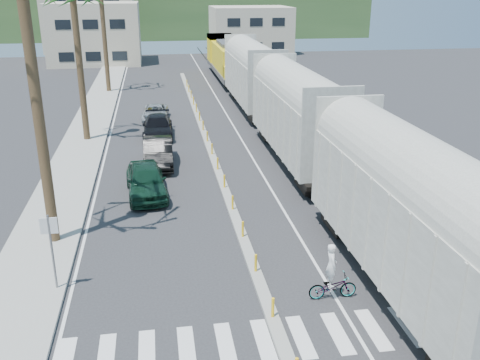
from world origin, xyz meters
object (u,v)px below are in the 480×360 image
object	(u,v)px
cyclist	(332,281)
street_sign	(51,242)
car_lead	(146,180)
car_second	(158,152)

from	to	relation	value
cyclist	street_sign	bearing A→B (deg)	78.75
street_sign	car_lead	world-z (taller)	street_sign
car_second	cyclist	bearing A→B (deg)	-69.27
car_lead	car_second	size ratio (longest dim) A/B	1.02
street_sign	car_lead	distance (m)	9.51
street_sign	car_second	distance (m)	14.36
street_sign	car_second	world-z (taller)	street_sign
street_sign	car_lead	bearing A→B (deg)	70.33
car_lead	cyclist	size ratio (longest dim) A/B	2.38
car_second	cyclist	distance (m)	16.80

